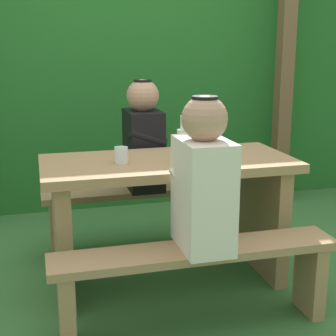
{
  "coord_description": "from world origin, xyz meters",
  "views": [
    {
      "loc": [
        -0.7,
        -2.63,
        1.37
      ],
      "look_at": [
        0.0,
        0.0,
        0.69
      ],
      "focal_mm": 53.51,
      "sensor_mm": 36.0,
      "label": 1
    }
  ],
  "objects_px": {
    "person_white_shirt": "(203,180)",
    "bench_near": "(196,271)",
    "person_black_coat": "(143,139)",
    "bench_far": "(148,204)",
    "drinking_glass": "(121,155)",
    "picnic_table": "(168,200)",
    "bottle_left": "(183,144)"
  },
  "relations": [
    {
      "from": "bench_far",
      "to": "drinking_glass",
      "type": "distance_m",
      "value": 0.78
    },
    {
      "from": "person_black_coat",
      "to": "person_white_shirt",
      "type": "bearing_deg",
      "value": -87.06
    },
    {
      "from": "person_black_coat",
      "to": "bottle_left",
      "type": "distance_m",
      "value": 0.62
    },
    {
      "from": "bench_near",
      "to": "drinking_glass",
      "type": "distance_m",
      "value": 0.74
    },
    {
      "from": "picnic_table",
      "to": "person_black_coat",
      "type": "height_order",
      "value": "person_black_coat"
    },
    {
      "from": "drinking_glass",
      "to": "bottle_left",
      "type": "bearing_deg",
      "value": -10.02
    },
    {
      "from": "picnic_table",
      "to": "bench_far",
      "type": "xyz_separation_m",
      "value": [
        0.0,
        0.53,
        -0.2
      ]
    },
    {
      "from": "person_white_shirt",
      "to": "bench_far",
      "type": "bearing_deg",
      "value": 91.51
    },
    {
      "from": "picnic_table",
      "to": "bench_far",
      "type": "relative_size",
      "value": 1.0
    },
    {
      "from": "person_white_shirt",
      "to": "bench_near",
      "type": "bearing_deg",
      "value": -173.19
    },
    {
      "from": "drinking_glass",
      "to": "bench_near",
      "type": "bearing_deg",
      "value": -61.75
    },
    {
      "from": "bench_far",
      "to": "bottle_left",
      "type": "distance_m",
      "value": 0.82
    },
    {
      "from": "person_white_shirt",
      "to": "bottle_left",
      "type": "height_order",
      "value": "person_white_shirt"
    },
    {
      "from": "picnic_table",
      "to": "bench_near",
      "type": "relative_size",
      "value": 1.0
    },
    {
      "from": "bench_near",
      "to": "drinking_glass",
      "type": "bearing_deg",
      "value": 118.25
    },
    {
      "from": "bench_far",
      "to": "person_white_shirt",
      "type": "bearing_deg",
      "value": -88.49
    },
    {
      "from": "person_black_coat",
      "to": "bottle_left",
      "type": "relative_size",
      "value": 2.81
    },
    {
      "from": "bench_far",
      "to": "drinking_glass",
      "type": "xyz_separation_m",
      "value": [
        -0.27,
        -0.56,
        0.48
      ]
    },
    {
      "from": "person_black_coat",
      "to": "bottle_left",
      "type": "bearing_deg",
      "value": -81.92
    },
    {
      "from": "person_white_shirt",
      "to": "person_black_coat",
      "type": "xyz_separation_m",
      "value": [
        -0.05,
        1.05,
        0.0
      ]
    },
    {
      "from": "bench_far",
      "to": "person_white_shirt",
      "type": "xyz_separation_m",
      "value": [
        0.03,
        -1.05,
        0.45
      ]
    },
    {
      "from": "bench_near",
      "to": "person_black_coat",
      "type": "distance_m",
      "value": 1.15
    },
    {
      "from": "bench_far",
      "to": "person_white_shirt",
      "type": "distance_m",
      "value": 1.15
    },
    {
      "from": "picnic_table",
      "to": "bottle_left",
      "type": "distance_m",
      "value": 0.35
    },
    {
      "from": "bench_far",
      "to": "bottle_left",
      "type": "bearing_deg",
      "value": -84.37
    },
    {
      "from": "bench_near",
      "to": "person_white_shirt",
      "type": "bearing_deg",
      "value": 6.81
    },
    {
      "from": "picnic_table",
      "to": "bench_near",
      "type": "xyz_separation_m",
      "value": [
        0.0,
        -0.53,
        -0.2
      ]
    },
    {
      "from": "person_black_coat",
      "to": "drinking_glass",
      "type": "bearing_deg",
      "value": -113.61
    },
    {
      "from": "bench_near",
      "to": "drinking_glass",
      "type": "height_order",
      "value": "drinking_glass"
    },
    {
      "from": "bench_far",
      "to": "person_black_coat",
      "type": "relative_size",
      "value": 1.95
    },
    {
      "from": "picnic_table",
      "to": "drinking_glass",
      "type": "xyz_separation_m",
      "value": [
        -0.27,
        -0.03,
        0.28
      ]
    },
    {
      "from": "person_white_shirt",
      "to": "person_black_coat",
      "type": "height_order",
      "value": "same"
    }
  ]
}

